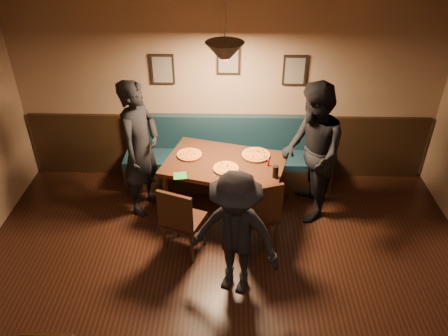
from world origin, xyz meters
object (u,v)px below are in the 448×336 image
Objects in this scene: diner_right at (312,154)px; tabasco_bottle at (268,162)px; soda_glass at (275,172)px; chair_near_left at (184,218)px; diner_front at (235,235)px; diner_left at (140,149)px; dining_table at (225,188)px; chair_near_right at (256,213)px; booth_bench at (228,155)px.

diner_right is 0.56m from tabasco_bottle.
chair_near_left is at bearing -158.66° from soda_glass.
tabasco_bottle is at bearing 105.26° from soda_glass.
diner_left is at bearing 151.40° from diner_front.
soda_glass is at bearing -82.78° from diner_left.
dining_table is 0.80× the size of diner_left.
dining_table is at bearing 78.56° from chair_near_left.
diner_front reaches higher than chair_near_left.
chair_near_left is 1.82m from diner_right.
dining_table is 0.86m from soda_glass.
diner_front is 9.56× the size of soda_glass.
diner_front is 1.35m from tabasco_bottle.
chair_near_right is 8.90× the size of tabasco_bottle.
diner_front reaches higher than chair_near_right.
booth_bench is 1.34m from diner_right.
diner_right reaches higher than chair_near_right.
diner_right reaches higher than diner_front.
chair_near_right is at bearing -75.07° from booth_bench.
chair_near_right reaches higher than chair_near_left.
diner_left reaches higher than chair_near_right.
chair_near_right is 0.69× the size of diner_front.
diner_left reaches higher than soda_glass.
chair_near_right is 0.56m from soda_glass.
chair_near_right is 1.72m from diner_left.
diner_left reaches higher than chair_near_left.
dining_table is 1.45× the size of chair_near_right.
chair_near_right is 0.55× the size of diner_left.
diner_front is (1.24, -1.44, -0.18)m from diner_left.
chair_near_left is (-0.47, -0.75, 0.08)m from dining_table.
diner_left is at bearing -169.89° from dining_table.
chair_near_right is (0.86, 0.09, 0.03)m from chair_near_left.
chair_near_left reaches higher than tabasco_bottle.
diner_left is at bearing 147.23° from chair_near_left.
diner_left reaches higher than diner_front.
diner_left is at bearing 174.38° from tabasco_bottle.
booth_bench is at bearing 113.77° from diner_front.
soda_glass is at bearing 85.19° from diner_front.
booth_bench is 18.87× the size of soda_glass.
chair_near_left is at bearing 156.64° from diner_front.
chair_near_left is 0.87m from chair_near_right.
booth_bench is 25.57× the size of tabasco_bottle.
chair_near_right is (0.36, -1.35, 0.02)m from booth_bench.
diner_right is (1.58, 0.78, 0.45)m from chair_near_left.
tabasco_bottle is (0.53, -0.75, 0.37)m from booth_bench.
booth_bench is 1.59× the size of diner_left.
chair_near_right is at bearing -96.28° from diner_left.
chair_near_right is 6.57× the size of soda_glass.
booth_bench is 2.87× the size of chair_near_right.
diner_left reaches higher than tabasco_bottle.
diner_right is at bearing -71.04° from diner_left.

